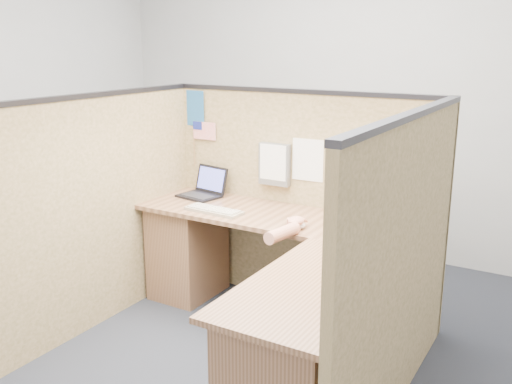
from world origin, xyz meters
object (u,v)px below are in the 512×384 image
Objects in this scene: l_desk at (273,290)px; keyboard at (214,210)px; mouse at (296,225)px; laptop at (203,189)px.

keyboard is (-0.58, 0.23, 0.35)m from l_desk.
keyboard is at bearing 177.28° from mouse.
keyboard reaches higher than l_desk.
keyboard is at bearing -35.45° from laptop.
laptop is 0.44m from keyboard.
laptop reaches higher than l_desk.
laptop is 2.83× the size of mouse.
l_desk is 0.42m from mouse.
laptop reaches higher than mouse.
mouse is (0.94, -0.34, -0.03)m from laptop.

